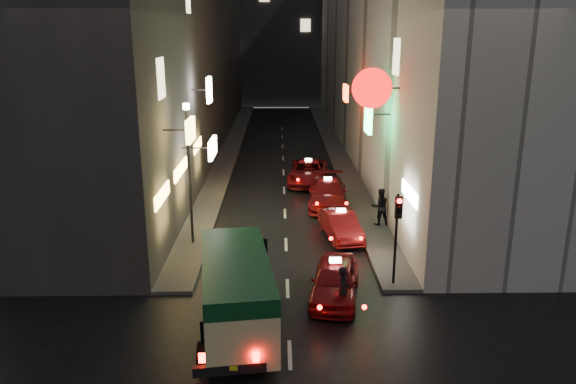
{
  "coord_description": "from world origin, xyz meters",
  "views": [
    {
      "loc": [
        -0.29,
        -10.74,
        9.29
      ],
      "look_at": [
        0.09,
        13.0,
        2.48
      ],
      "focal_mm": 35.0,
      "sensor_mm": 36.0,
      "label": 1
    }
  ],
  "objects_px": {
    "minibus": "(236,286)",
    "taxi_near": "(335,277)",
    "traffic_light": "(398,220)",
    "lamp_post": "(189,165)",
    "pedestrian_crossing": "(344,288)"
  },
  "relations": [
    {
      "from": "taxi_near",
      "to": "pedestrian_crossing",
      "type": "bearing_deg",
      "value": -81.84
    },
    {
      "from": "minibus",
      "to": "lamp_post",
      "type": "height_order",
      "value": "lamp_post"
    },
    {
      "from": "taxi_near",
      "to": "minibus",
      "type": "bearing_deg",
      "value": -145.56
    },
    {
      "from": "lamp_post",
      "to": "taxi_near",
      "type": "bearing_deg",
      "value": -42.01
    },
    {
      "from": "minibus",
      "to": "taxi_near",
      "type": "height_order",
      "value": "minibus"
    },
    {
      "from": "minibus",
      "to": "traffic_light",
      "type": "distance_m",
      "value": 6.53
    },
    {
      "from": "traffic_light",
      "to": "lamp_post",
      "type": "height_order",
      "value": "lamp_post"
    },
    {
      "from": "lamp_post",
      "to": "traffic_light",
      "type": "bearing_deg",
      "value": -28.91
    },
    {
      "from": "lamp_post",
      "to": "pedestrian_crossing",
      "type": "bearing_deg",
      "value": -47.18
    },
    {
      "from": "minibus",
      "to": "lamp_post",
      "type": "relative_size",
      "value": 0.98
    },
    {
      "from": "taxi_near",
      "to": "pedestrian_crossing",
      "type": "distance_m",
      "value": 1.27
    },
    {
      "from": "minibus",
      "to": "taxi_near",
      "type": "distance_m",
      "value": 4.14
    },
    {
      "from": "minibus",
      "to": "pedestrian_crossing",
      "type": "distance_m",
      "value": 3.73
    },
    {
      "from": "pedestrian_crossing",
      "to": "traffic_light",
      "type": "bearing_deg",
      "value": -32.75
    },
    {
      "from": "pedestrian_crossing",
      "to": "traffic_light",
      "type": "relative_size",
      "value": 0.57
    }
  ]
}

